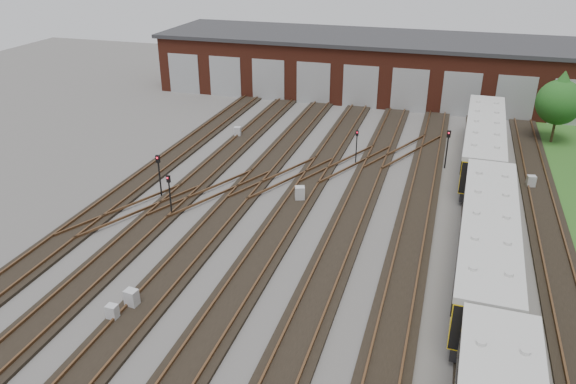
# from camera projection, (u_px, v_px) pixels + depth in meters

# --- Properties ---
(ground) EXTENTS (120.00, 120.00, 0.00)m
(ground) POSITION_uv_depth(u_px,v_px,m) (278.00, 295.00, 28.73)
(ground) COLOR #4A4744
(ground) RESTS_ON ground
(track_network) EXTENTS (30.40, 70.00, 0.33)m
(track_network) POSITION_uv_depth(u_px,v_px,m) (278.00, 286.00, 29.24)
(track_network) COLOR black
(track_network) RESTS_ON ground
(maintenance_shed) EXTENTS (51.00, 12.50, 6.35)m
(maintenance_shed) POSITION_uv_depth(u_px,v_px,m) (388.00, 66.00, 61.96)
(maintenance_shed) COLOR #592316
(maintenance_shed) RESTS_ON ground
(metro_train) EXTENTS (3.28, 47.87, 3.26)m
(metro_train) POSITION_uv_depth(u_px,v_px,m) (487.00, 243.00, 29.55)
(metro_train) COLOR black
(metro_train) RESTS_ON ground
(signal_mast_0) EXTENTS (0.28, 0.27, 3.11)m
(signal_mast_0) POSITION_uv_depth(u_px,v_px,m) (159.00, 170.00, 38.37)
(signal_mast_0) COLOR black
(signal_mast_0) RESTS_ON ground
(signal_mast_1) EXTENTS (0.26, 0.24, 2.89)m
(signal_mast_1) POSITION_uv_depth(u_px,v_px,m) (169.00, 190.00, 35.79)
(signal_mast_1) COLOR black
(signal_mast_1) RESTS_ON ground
(signal_mast_2) EXTENTS (0.24, 0.22, 2.74)m
(signal_mast_2) POSITION_uv_depth(u_px,v_px,m) (357.00, 142.00, 44.06)
(signal_mast_2) COLOR black
(signal_mast_2) RESTS_ON ground
(signal_mast_3) EXTENTS (0.29, 0.27, 3.09)m
(signal_mast_3) POSITION_uv_depth(u_px,v_px,m) (448.00, 144.00, 43.04)
(signal_mast_3) COLOR black
(signal_mast_3) RESTS_ON ground
(relay_cabinet_0) EXTENTS (0.53, 0.44, 0.87)m
(relay_cabinet_0) POSITION_uv_depth(u_px,v_px,m) (113.00, 313.00, 26.68)
(relay_cabinet_0) COLOR #ADAFB2
(relay_cabinet_0) RESTS_ON ground
(relay_cabinet_1) EXTENTS (0.65, 0.57, 0.96)m
(relay_cabinet_1) POSITION_uv_depth(u_px,v_px,m) (238.00, 132.00, 50.18)
(relay_cabinet_1) COLOR #ADAFB2
(relay_cabinet_1) RESTS_ON ground
(relay_cabinet_2) EXTENTS (0.66, 0.57, 1.01)m
(relay_cabinet_2) POSITION_uv_depth(u_px,v_px,m) (132.00, 299.00, 27.56)
(relay_cabinet_2) COLOR #ADAFB2
(relay_cabinet_2) RESTS_ON ground
(relay_cabinet_3) EXTENTS (0.79, 0.73, 1.08)m
(relay_cabinet_3) POSITION_uv_depth(u_px,v_px,m) (300.00, 194.00, 38.35)
(relay_cabinet_3) COLOR #ADAFB2
(relay_cabinet_3) RESTS_ON ground
(relay_cabinet_4) EXTENTS (0.66, 0.58, 0.97)m
(relay_cabinet_4) POSITION_uv_depth(u_px,v_px,m) (531.00, 182.00, 40.29)
(relay_cabinet_4) COLOR #ADAFB2
(relay_cabinet_4) RESTS_ON ground
(tree_0) EXTENTS (3.83, 3.83, 6.34)m
(tree_0) POSITION_uv_depth(u_px,v_px,m) (560.00, 97.00, 47.44)
(tree_0) COLOR #372B18
(tree_0) RESTS_ON ground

